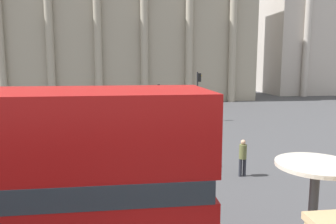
# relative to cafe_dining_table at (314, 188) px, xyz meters

# --- Properties ---
(cafe_dining_table) EXTENTS (0.60, 0.60, 0.73)m
(cafe_dining_table) POSITION_rel_cafe_dining_table_xyz_m (0.00, 0.00, 0.00)
(cafe_dining_table) COLOR #2D2D30
(cafe_dining_table) RESTS_ON cafe_floor_slab
(plaza_building_left) EXTENTS (34.69, 12.15, 19.74)m
(plaza_building_left) POSITION_rel_cafe_dining_table_xyz_m (-1.88, 43.54, 5.98)
(plaza_building_left) COLOR #A39984
(plaza_building_left) RESTS_ON ground_plane
(traffic_light_near) EXTENTS (0.42, 0.24, 3.90)m
(traffic_light_near) POSITION_rel_cafe_dining_table_xyz_m (0.10, 12.25, -1.35)
(traffic_light_near) COLOR black
(traffic_light_near) RESTS_ON ground_plane
(traffic_light_mid) EXTENTS (0.42, 0.24, 3.29)m
(traffic_light_mid) POSITION_rel_cafe_dining_table_xyz_m (-5.17, 19.27, -1.72)
(traffic_light_mid) COLOR black
(traffic_light_mid) RESTS_ON ground_plane
(traffic_light_far) EXTENTS (0.42, 0.24, 4.10)m
(traffic_light_far) POSITION_rel_cafe_dining_table_xyz_m (4.50, 24.29, -1.23)
(traffic_light_far) COLOR black
(traffic_light_far) RESTS_ON ground_plane
(car_black) EXTENTS (4.20, 1.93, 1.35)m
(car_black) POSITION_rel_cafe_dining_table_xyz_m (1.51, 23.80, -3.19)
(car_black) COLOR black
(car_black) RESTS_ON ground_plane
(pedestrian_blue) EXTENTS (0.32, 0.32, 1.73)m
(pedestrian_blue) POSITION_rel_cafe_dining_table_xyz_m (-4.57, 17.38, -2.90)
(pedestrian_blue) COLOR #282B33
(pedestrian_blue) RESTS_ON ground_plane
(pedestrian_olive) EXTENTS (0.32, 0.32, 1.61)m
(pedestrian_olive) POSITION_rel_cafe_dining_table_xyz_m (3.49, 10.83, -2.97)
(pedestrian_olive) COLOR #282B33
(pedestrian_olive) RESTS_ON ground_plane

